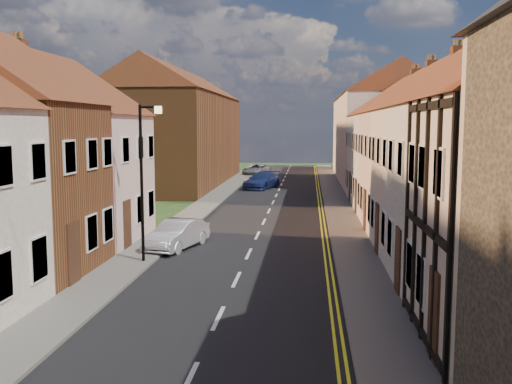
{
  "coord_description": "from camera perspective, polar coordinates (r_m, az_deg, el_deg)",
  "views": [
    {
      "loc": [
        2.47,
        -1.16,
        5.35
      ],
      "look_at": [
        0.09,
        24.33,
        2.34
      ],
      "focal_mm": 40.0,
      "sensor_mm": 36.0,
      "label": 1
    }
  ],
  "objects": [
    {
      "name": "cottage_r_white_far",
      "position": [
        36.12,
        16.3,
        5.05
      ],
      "size": [
        8.3,
        5.2,
        9.0
      ],
      "color": "#ADACA3",
      "rests_on": "ground"
    },
    {
      "name": "pavement_left",
      "position": [
        32.35,
        -7.01,
        -2.77
      ],
      "size": [
        1.8,
        90.0,
        0.12
      ],
      "primitive_type": "cube",
      "color": "slate",
      "rests_on": "ground"
    },
    {
      "name": "pavement_right",
      "position": [
        31.67,
        8.76,
        -3.0
      ],
      "size": [
        1.8,
        90.0,
        0.12
      ],
      "primitive_type": "cube",
      "color": "slate",
      "rests_on": "ground"
    },
    {
      "name": "cottage_l_pink",
      "position": [
        27.66,
        -19.92,
        4.27
      ],
      "size": [
        8.3,
        6.3,
        8.8
      ],
      "color": "beige",
      "rests_on": "ground"
    },
    {
      "name": "block_right_far",
      "position": [
        56.58,
        12.35,
        6.49
      ],
      "size": [
        8.3,
        24.2,
        10.5
      ],
      "color": "white",
      "rests_on": "ground"
    },
    {
      "name": "cottage_r_cream_mid",
      "position": [
        25.6,
        20.86,
        4.31
      ],
      "size": [
        8.3,
        5.2,
        9.0
      ],
      "color": "white",
      "rests_on": "ground"
    },
    {
      "name": "car_mid",
      "position": [
        25.06,
        -7.87,
        -4.22
      ],
      "size": [
        2.31,
        4.04,
        1.26
      ],
      "primitive_type": "imported",
      "rotation": [
        0.0,
        0.0,
        -0.27
      ],
      "color": "#BBBBC3",
      "rests_on": "ground"
    },
    {
      "name": "road",
      "position": [
        31.71,
        0.79,
        -3.0
      ],
      "size": [
        7.0,
        90.0,
        0.02
      ],
      "primitive_type": "cube",
      "color": "black",
      "rests_on": "ground"
    },
    {
      "name": "cottage_r_pink",
      "position": [
        30.84,
        18.19,
        4.74
      ],
      "size": [
        8.3,
        6.0,
        9.0
      ],
      "color": "beige",
      "rests_on": "ground"
    },
    {
      "name": "car_far",
      "position": [
        48.24,
        0.59,
        1.16
      ],
      "size": [
        3.28,
        5.13,
        1.38
      ],
      "primitive_type": "imported",
      "rotation": [
        0.0,
        0.0,
        -0.31
      ],
      "color": "navy",
      "rests_on": "ground"
    },
    {
      "name": "block_left_far",
      "position": [
        52.5,
        -7.67,
        6.58
      ],
      "size": [
        8.3,
        24.2,
        10.5
      ],
      "color": "brown",
      "rests_on": "ground"
    },
    {
      "name": "cottage_r_cream_far",
      "position": [
        41.44,
        14.88,
        5.26
      ],
      "size": [
        8.3,
        6.0,
        9.0
      ],
      "color": "#ADACA3",
      "rests_on": "ground"
    },
    {
      "name": "car_distant",
      "position": [
        61.47,
        0.02,
        2.27
      ],
      "size": [
        3.1,
        4.73,
        1.21
      ],
      "primitive_type": "imported",
      "rotation": [
        0.0,
        0.0,
        -0.27
      ],
      "color": "#919398",
      "rests_on": "ground"
    },
    {
      "name": "lamppost",
      "position": [
        22.15,
        -11.17,
        1.88
      ],
      "size": [
        0.88,
        0.15,
        6.0
      ],
      "color": "black",
      "rests_on": "pavement_left"
    }
  ]
}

